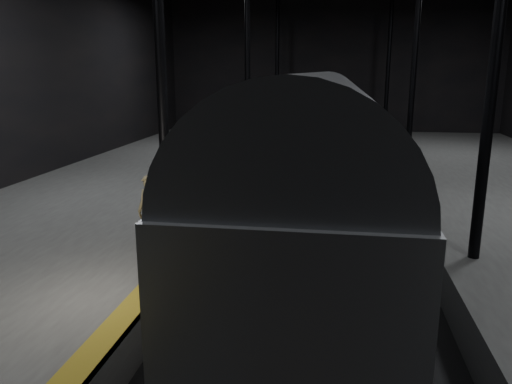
# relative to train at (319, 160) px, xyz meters

# --- Properties ---
(ground) EXTENTS (44.00, 44.00, 0.00)m
(ground) POSITION_rel_train_xyz_m (0.00, 1.93, -2.90)
(ground) COLOR black
(ground) RESTS_ON ground
(platform_left) EXTENTS (9.00, 43.80, 1.00)m
(platform_left) POSITION_rel_train_xyz_m (-7.50, 1.93, -2.40)
(platform_left) COLOR #4A4947
(platform_left) RESTS_ON ground
(tactile_strip) EXTENTS (0.50, 43.80, 0.01)m
(tactile_strip) POSITION_rel_train_xyz_m (-3.25, 1.93, -1.89)
(tactile_strip) COLOR olive
(tactile_strip) RESTS_ON platform_left
(track) EXTENTS (2.40, 43.00, 0.24)m
(track) POSITION_rel_train_xyz_m (0.00, 1.93, -2.83)
(track) COLOR #3F3328
(track) RESTS_ON ground
(train) EXTENTS (2.91, 19.42, 5.19)m
(train) POSITION_rel_train_xyz_m (0.00, 0.00, 0.00)
(train) COLOR #AAADB2
(train) RESTS_ON ground
(woman) EXTENTS (0.78, 0.62, 1.86)m
(woman) POSITION_rel_train_xyz_m (-4.07, -2.60, -0.97)
(woman) COLOR #94855B
(woman) RESTS_ON platform_left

